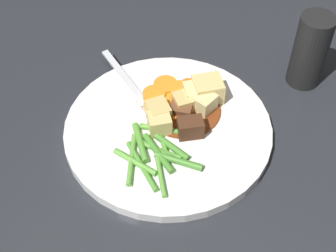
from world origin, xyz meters
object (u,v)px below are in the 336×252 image
(carrot_slice_3, at_px, (189,87))
(meat_chunk_1, at_px, (181,111))
(potato_chunk_1, at_px, (203,103))
(pepper_mill, at_px, (310,51))
(carrot_slice_2, at_px, (156,104))
(carrot_slice_4, at_px, (179,91))
(carrot_slice_0, at_px, (154,96))
(potato_chunk_0, at_px, (186,102))
(potato_chunk_3, at_px, (196,94))
(potato_chunk_5, at_px, (208,90))
(potato_chunk_2, at_px, (158,112))
(carrot_slice_5, at_px, (167,104))
(carrot_slice_6, at_px, (166,86))
(potato_chunk_4, at_px, (159,123))
(meat_chunk_0, at_px, (190,128))
(fork, at_px, (133,88))
(carrot_slice_1, at_px, (168,112))
(dinner_plate, at_px, (168,130))

(carrot_slice_3, height_order, meat_chunk_1, meat_chunk_1)
(potato_chunk_1, bearing_deg, carrot_slice_3, 40.27)
(potato_chunk_1, xyz_separation_m, pepper_mill, (0.11, -0.13, 0.03))
(carrot_slice_2, distance_m, pepper_mill, 0.23)
(carrot_slice_4, bearing_deg, carrot_slice_0, 119.47)
(carrot_slice_2, distance_m, potato_chunk_1, 0.07)
(potato_chunk_0, height_order, potato_chunk_3, potato_chunk_3)
(carrot_slice_0, bearing_deg, carrot_slice_3, -56.04)
(potato_chunk_5, distance_m, pepper_mill, 0.16)
(potato_chunk_5, height_order, meat_chunk_1, potato_chunk_5)
(potato_chunk_2, xyz_separation_m, potato_chunk_3, (0.05, -0.04, 0.00))
(carrot_slice_5, distance_m, carrot_slice_6, 0.03)
(carrot_slice_2, height_order, potato_chunk_5, potato_chunk_5)
(potato_chunk_4, xyz_separation_m, pepper_mill, (0.16, -0.18, 0.03))
(potato_chunk_3, distance_m, meat_chunk_0, 0.06)
(carrot_slice_6, xyz_separation_m, potato_chunk_1, (-0.03, -0.06, 0.01))
(potato_chunk_2, height_order, fork, potato_chunk_2)
(meat_chunk_0, bearing_deg, potato_chunk_0, 20.50)
(meat_chunk_0, height_order, fork, meat_chunk_0)
(carrot_slice_6, relative_size, potato_chunk_3, 1.08)
(carrot_slice_1, bearing_deg, carrot_slice_4, -7.24)
(meat_chunk_1, bearing_deg, potato_chunk_5, -33.34)
(carrot_slice_5, height_order, potato_chunk_5, potato_chunk_5)
(carrot_slice_0, bearing_deg, potato_chunk_0, -99.34)
(carrot_slice_0, bearing_deg, meat_chunk_1, -118.00)
(potato_chunk_2, bearing_deg, meat_chunk_0, -107.87)
(potato_chunk_1, height_order, potato_chunk_4, same)
(carrot_slice_6, bearing_deg, potato_chunk_4, -171.62)
(potato_chunk_3, bearing_deg, carrot_slice_6, 75.52)
(carrot_slice_4, distance_m, pepper_mill, 0.19)
(potato_chunk_2, bearing_deg, potato_chunk_1, -59.75)
(carrot_slice_1, distance_m, meat_chunk_1, 0.02)
(carrot_slice_4, xyz_separation_m, potato_chunk_2, (-0.05, 0.02, 0.01))
(carrot_slice_6, bearing_deg, meat_chunk_0, -144.52)
(potato_chunk_3, bearing_deg, potato_chunk_2, 138.14)
(carrot_slice_6, bearing_deg, carrot_slice_0, 153.60)
(dinner_plate, distance_m, potato_chunk_3, 0.06)
(carrot_slice_3, xyz_separation_m, potato_chunk_2, (-0.06, 0.03, 0.01))
(carrot_slice_3, bearing_deg, potato_chunk_4, 165.91)
(dinner_plate, height_order, carrot_slice_5, carrot_slice_5)
(carrot_slice_0, relative_size, carrot_slice_6, 0.94)
(carrot_slice_3, distance_m, potato_chunk_2, 0.07)
(potato_chunk_5, height_order, pepper_mill, pepper_mill)
(carrot_slice_0, distance_m, fork, 0.04)
(carrot_slice_0, bearing_deg, potato_chunk_2, -156.34)
(dinner_plate, relative_size, potato_chunk_1, 9.46)
(potato_chunk_3, xyz_separation_m, meat_chunk_1, (-0.03, 0.01, -0.00))
(potato_chunk_1, distance_m, potato_chunk_4, 0.07)
(dinner_plate, distance_m, carrot_slice_2, 0.04)
(carrot_slice_1, height_order, potato_chunk_2, potato_chunk_2)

